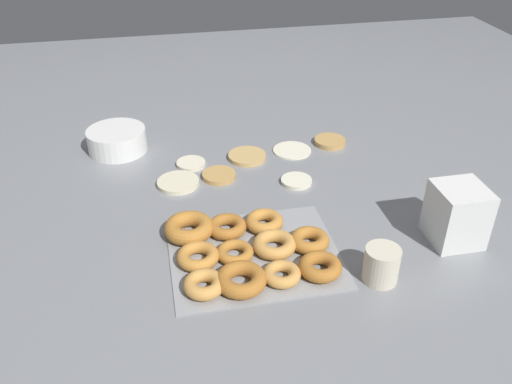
{
  "coord_description": "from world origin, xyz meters",
  "views": [
    {
      "loc": [
        -0.28,
        -1.22,
        0.79
      ],
      "look_at": [
        -0.05,
        -0.07,
        0.04
      ],
      "focal_mm": 38.0,
      "sensor_mm": 36.0,
      "label": 1
    }
  ],
  "objects_px": {
    "pancake_3": "(292,150)",
    "paper_cup": "(381,265)",
    "batter_bowl": "(117,140)",
    "container_stack": "(457,214)",
    "pancake_1": "(191,164)",
    "pancake_4": "(178,183)",
    "pancake_0": "(219,175)",
    "pancake_2": "(296,181)",
    "pancake_5": "(247,156)",
    "donut_tray": "(246,250)",
    "pancake_6": "(330,142)"
  },
  "relations": [
    {
      "from": "batter_bowl",
      "to": "container_stack",
      "type": "height_order",
      "value": "container_stack"
    },
    {
      "from": "pancake_4",
      "to": "batter_bowl",
      "type": "bearing_deg",
      "value": 124.38
    },
    {
      "from": "donut_tray",
      "to": "batter_bowl",
      "type": "bearing_deg",
      "value": 116.39
    },
    {
      "from": "pancake_6",
      "to": "pancake_1",
      "type": "bearing_deg",
      "value": -173.99
    },
    {
      "from": "pancake_2",
      "to": "donut_tray",
      "type": "xyz_separation_m",
      "value": [
        -0.2,
        -0.29,
        0.01
      ]
    },
    {
      "from": "pancake_0",
      "to": "pancake_3",
      "type": "distance_m",
      "value": 0.27
    },
    {
      "from": "pancake_2",
      "to": "pancake_3",
      "type": "bearing_deg",
      "value": 78.72
    },
    {
      "from": "pancake_3",
      "to": "donut_tray",
      "type": "bearing_deg",
      "value": -116.49
    },
    {
      "from": "pancake_2",
      "to": "paper_cup",
      "type": "xyz_separation_m",
      "value": [
        0.07,
        -0.42,
        0.03
      ]
    },
    {
      "from": "pancake_0",
      "to": "batter_bowl",
      "type": "relative_size",
      "value": 0.54
    },
    {
      "from": "pancake_0",
      "to": "pancake_4",
      "type": "relative_size",
      "value": 0.82
    },
    {
      "from": "pancake_0",
      "to": "pancake_5",
      "type": "relative_size",
      "value": 0.84
    },
    {
      "from": "pancake_3",
      "to": "paper_cup",
      "type": "xyz_separation_m",
      "value": [
        0.03,
        -0.6,
        0.04
      ]
    },
    {
      "from": "pancake_1",
      "to": "pancake_2",
      "type": "height_order",
      "value": "same"
    },
    {
      "from": "pancake_5",
      "to": "batter_bowl",
      "type": "distance_m",
      "value": 0.4
    },
    {
      "from": "pancake_0",
      "to": "pancake_5",
      "type": "bearing_deg",
      "value": 43.34
    },
    {
      "from": "pancake_1",
      "to": "donut_tray",
      "type": "height_order",
      "value": "donut_tray"
    },
    {
      "from": "batter_bowl",
      "to": "pancake_3",
      "type": "bearing_deg",
      "value": -12.22
    },
    {
      "from": "pancake_3",
      "to": "pancake_5",
      "type": "height_order",
      "value": "pancake_5"
    },
    {
      "from": "pancake_3",
      "to": "donut_tray",
      "type": "relative_size",
      "value": 0.3
    },
    {
      "from": "pancake_0",
      "to": "pancake_2",
      "type": "height_order",
      "value": "pancake_0"
    },
    {
      "from": "pancake_3",
      "to": "container_stack",
      "type": "relative_size",
      "value": 0.82
    },
    {
      "from": "paper_cup",
      "to": "container_stack",
      "type": "bearing_deg",
      "value": 23.86
    },
    {
      "from": "pancake_0",
      "to": "pancake_2",
      "type": "relative_size",
      "value": 1.11
    },
    {
      "from": "pancake_2",
      "to": "donut_tray",
      "type": "distance_m",
      "value": 0.35
    },
    {
      "from": "pancake_0",
      "to": "donut_tray",
      "type": "distance_m",
      "value": 0.36
    },
    {
      "from": "pancake_1",
      "to": "pancake_4",
      "type": "xyz_separation_m",
      "value": [
        -0.05,
        -0.1,
        0.0
      ]
    },
    {
      "from": "pancake_1",
      "to": "pancake_4",
      "type": "height_order",
      "value": "pancake_4"
    },
    {
      "from": "pancake_1",
      "to": "batter_bowl",
      "type": "height_order",
      "value": "batter_bowl"
    },
    {
      "from": "container_stack",
      "to": "pancake_4",
      "type": "bearing_deg",
      "value": 148.48
    },
    {
      "from": "donut_tray",
      "to": "pancake_3",
      "type": "bearing_deg",
      "value": 63.51
    },
    {
      "from": "donut_tray",
      "to": "paper_cup",
      "type": "bearing_deg",
      "value": -26.62
    },
    {
      "from": "pancake_1",
      "to": "paper_cup",
      "type": "bearing_deg",
      "value": -59.06
    },
    {
      "from": "pancake_1",
      "to": "container_stack",
      "type": "height_order",
      "value": "container_stack"
    },
    {
      "from": "pancake_4",
      "to": "container_stack",
      "type": "height_order",
      "value": "container_stack"
    },
    {
      "from": "pancake_1",
      "to": "pancake_5",
      "type": "xyz_separation_m",
      "value": [
        0.17,
        0.01,
        0.0
      ]
    },
    {
      "from": "pancake_5",
      "to": "pancake_3",
      "type": "bearing_deg",
      "value": 6.75
    },
    {
      "from": "pancake_2",
      "to": "pancake_5",
      "type": "xyz_separation_m",
      "value": [
        -0.11,
        0.16,
        0.0
      ]
    },
    {
      "from": "pancake_1",
      "to": "batter_bowl",
      "type": "distance_m",
      "value": 0.25
    },
    {
      "from": "pancake_2",
      "to": "pancake_6",
      "type": "distance_m",
      "value": 0.26
    },
    {
      "from": "pancake_3",
      "to": "paper_cup",
      "type": "distance_m",
      "value": 0.6
    },
    {
      "from": "pancake_5",
      "to": "container_stack",
      "type": "bearing_deg",
      "value": -50.47
    },
    {
      "from": "pancake_1",
      "to": "pancake_6",
      "type": "relative_size",
      "value": 0.88
    },
    {
      "from": "pancake_2",
      "to": "donut_tray",
      "type": "relative_size",
      "value": 0.22
    },
    {
      "from": "container_stack",
      "to": "pancake_2",
      "type": "bearing_deg",
      "value": 132.41
    },
    {
      "from": "pancake_3",
      "to": "pancake_0",
      "type": "bearing_deg",
      "value": -155.58
    },
    {
      "from": "donut_tray",
      "to": "pancake_0",
      "type": "bearing_deg",
      "value": 91.43
    },
    {
      "from": "pancake_6",
      "to": "donut_tray",
      "type": "xyz_separation_m",
      "value": [
        -0.36,
        -0.49,
        0.01
      ]
    },
    {
      "from": "pancake_1",
      "to": "pancake_4",
      "type": "distance_m",
      "value": 0.11
    },
    {
      "from": "pancake_1",
      "to": "pancake_3",
      "type": "bearing_deg",
      "value": 4.38
    }
  ]
}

